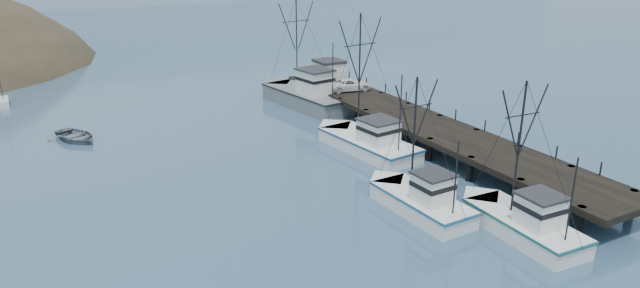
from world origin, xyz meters
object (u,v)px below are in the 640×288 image
object	(u,v)px
pier	(418,122)
work_vessel	(305,95)
pier_shed	(329,72)
trawler_mid	(418,200)
trawler_far	(366,141)
motorboat	(76,140)
trawler_near	(521,222)
pickup_truck	(350,85)

from	to	relation	value
pier	work_vessel	bearing A→B (deg)	104.65
pier_shed	trawler_mid	bearing A→B (deg)	-107.46
pier	pier_shed	size ratio (longest dim) A/B	13.75
pier_shed	work_vessel	bearing A→B (deg)	-166.32
trawler_far	pier_shed	xyz separation A→B (m)	(5.56, 16.65, 2.60)
trawler_mid	motorboat	size ratio (longest dim) A/B	1.80
trawler_near	pickup_truck	xyz separation A→B (m)	(5.74, 30.48, 1.85)
pier	trawler_far	xyz separation A→B (m)	(-5.92, -0.21, -0.87)
pier_shed	trawler_far	bearing A→B (deg)	-108.46
trawler_near	work_vessel	xyz separation A→B (m)	(1.68, 33.64, 0.41)
trawler_near	motorboat	distance (m)	40.33
trawler_near	pickup_truck	size ratio (longest dim) A/B	2.10
trawler_near	trawler_far	size ratio (longest dim) A/B	0.82
pickup_truck	pier	bearing A→B (deg)	-170.32
pier_shed	pickup_truck	bearing A→B (deg)	-84.93
pickup_truck	trawler_mid	bearing A→B (deg)	168.82
pickup_truck	motorboat	distance (m)	28.82
trawler_near	work_vessel	size ratio (longest dim) A/B	0.70
pier	work_vessel	size ratio (longest dim) A/B	3.02
trawler_near	trawler_far	xyz separation A→B (m)	(-0.18, 17.89, 0.00)
trawler_mid	work_vessel	bearing A→B (deg)	79.13
pier	motorboat	distance (m)	32.38
trawler_near	motorboat	size ratio (longest dim) A/B	1.89
trawler_mid	pickup_truck	world-z (taller)	trawler_mid
pier	trawler_far	size ratio (longest dim) A/B	3.56
pier	trawler_mid	bearing A→B (deg)	-127.33
trawler_near	motorboat	bearing A→B (deg)	124.46
pier	pickup_truck	bearing A→B (deg)	90.01
pier	trawler_near	distance (m)	19.01
trawler_near	pier_shed	size ratio (longest dim) A/B	3.18
motorboat	work_vessel	bearing A→B (deg)	-21.84
work_vessel	motorboat	size ratio (longest dim) A/B	2.71
pier	pickup_truck	world-z (taller)	pickup_truck
trawler_near	trawler_far	distance (m)	17.89
trawler_mid	pickup_truck	bearing A→B (deg)	69.15
work_vessel	pickup_truck	world-z (taller)	work_vessel
trawler_near	trawler_mid	world-z (taller)	trawler_near
pier	trawler_near	world-z (taller)	trawler_near
trawler_near	pickup_truck	distance (m)	31.07
work_vessel	trawler_mid	bearing A→B (deg)	-100.87
trawler_near	trawler_mid	bearing A→B (deg)	122.63
trawler_near	pier_shed	bearing A→B (deg)	81.14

